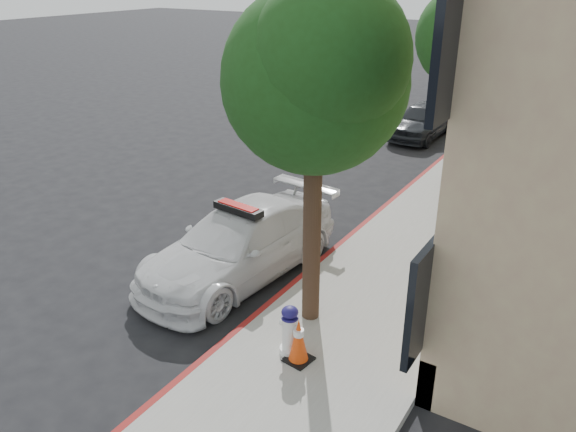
# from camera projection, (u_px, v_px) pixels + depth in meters

# --- Properties ---
(ground) EXTENTS (120.00, 120.00, 0.00)m
(ground) POSITION_uv_depth(u_px,v_px,m) (244.00, 241.00, 12.91)
(ground) COLOR black
(ground) RESTS_ON ground
(sidewalk) EXTENTS (3.20, 50.00, 0.15)m
(sidewalk) POSITION_uv_depth(u_px,v_px,m) (504.00, 152.00, 18.92)
(sidewalk) COLOR gray
(sidewalk) RESTS_ON ground
(curb_strip) EXTENTS (0.12, 50.00, 0.15)m
(curb_strip) POSITION_uv_depth(u_px,v_px,m) (459.00, 145.00, 19.66)
(curb_strip) COLOR maroon
(curb_strip) RESTS_ON ground
(tree_near) EXTENTS (2.92, 2.82, 5.62)m
(tree_near) POSITION_uv_depth(u_px,v_px,m) (316.00, 79.00, 8.20)
(tree_near) COLOR black
(tree_near) RESTS_ON sidewalk
(tree_mid) EXTENTS (2.77, 2.64, 5.43)m
(tree_mid) POSITION_uv_depth(u_px,v_px,m) (467.00, 36.00, 14.47)
(tree_mid) COLOR black
(tree_mid) RESTS_ON sidewalk
(tree_far) EXTENTS (3.10, 3.00, 5.81)m
(tree_far) POSITION_uv_depth(u_px,v_px,m) (528.00, 9.00, 20.59)
(tree_far) COLOR black
(tree_far) RESTS_ON sidewalk
(police_car) EXTENTS (2.47, 4.97, 1.54)m
(police_car) POSITION_uv_depth(u_px,v_px,m) (240.00, 243.00, 11.27)
(police_car) COLOR white
(police_car) RESTS_ON ground
(parked_car_mid) EXTENTS (1.63, 3.83, 1.29)m
(parked_car_mid) POSITION_uv_depth(u_px,v_px,m) (423.00, 120.00, 20.61)
(parked_car_mid) COLOR #212429
(parked_car_mid) RESTS_ON ground
(parked_car_far) EXTENTS (1.94, 4.52, 1.45)m
(parked_car_far) POSITION_uv_depth(u_px,v_px,m) (474.00, 80.00, 27.50)
(parked_car_far) COLOR #151934
(parked_car_far) RESTS_ON ground
(fire_hydrant) EXTENTS (0.36, 0.33, 0.86)m
(fire_hydrant) POSITION_uv_depth(u_px,v_px,m) (290.00, 331.00, 8.78)
(fire_hydrant) COLOR silver
(fire_hydrant) RESTS_ON sidewalk
(traffic_cone) EXTENTS (0.45, 0.45, 0.76)m
(traffic_cone) POSITION_uv_depth(u_px,v_px,m) (299.00, 340.00, 8.62)
(traffic_cone) COLOR black
(traffic_cone) RESTS_ON sidewalk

